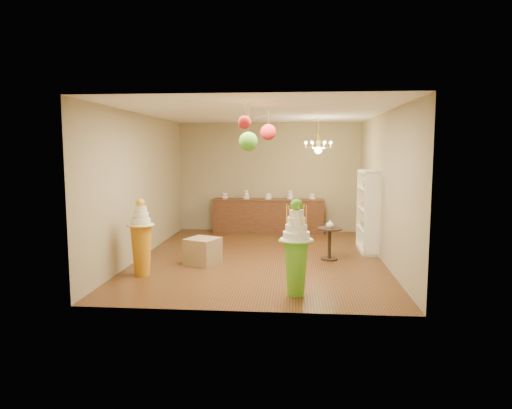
# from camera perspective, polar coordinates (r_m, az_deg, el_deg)

# --- Properties ---
(floor) EXTENTS (6.50, 6.50, 0.00)m
(floor) POSITION_cam_1_polar(r_m,az_deg,el_deg) (9.67, 0.51, -6.62)
(floor) COLOR #533016
(floor) RESTS_ON ground
(ceiling) EXTENTS (6.50, 6.50, 0.00)m
(ceiling) POSITION_cam_1_polar(r_m,az_deg,el_deg) (9.43, 0.52, 11.40)
(ceiling) COLOR white
(ceiling) RESTS_ON ground
(wall_back) EXTENTS (5.00, 0.04, 3.00)m
(wall_back) POSITION_cam_1_polar(r_m,az_deg,el_deg) (12.67, 1.62, 3.43)
(wall_back) COLOR tan
(wall_back) RESTS_ON ground
(wall_front) EXTENTS (5.00, 0.04, 3.00)m
(wall_front) POSITION_cam_1_polar(r_m,az_deg,el_deg) (6.21, -1.73, -0.07)
(wall_front) COLOR tan
(wall_front) RESTS_ON ground
(wall_left) EXTENTS (0.04, 6.50, 3.00)m
(wall_left) POSITION_cam_1_polar(r_m,az_deg,el_deg) (9.94, -14.03, 2.30)
(wall_left) COLOR tan
(wall_left) RESTS_ON ground
(wall_right) EXTENTS (0.04, 6.50, 3.00)m
(wall_right) POSITION_cam_1_polar(r_m,az_deg,el_deg) (9.58, 15.62, 2.09)
(wall_right) COLOR tan
(wall_right) RESTS_ON ground
(pedestal_green) EXTENTS (0.61, 0.61, 1.51)m
(pedestal_green) POSITION_cam_1_polar(r_m,az_deg,el_deg) (7.08, 5.02, -6.26)
(pedestal_green) COLOR #65BE2A
(pedestal_green) RESTS_ON floor
(pedestal_orange) EXTENTS (0.61, 0.61, 1.39)m
(pedestal_orange) POSITION_cam_1_polar(r_m,az_deg,el_deg) (8.44, -14.13, -4.76)
(pedestal_orange) COLOR orange
(pedestal_orange) RESTS_ON floor
(burlap_riser) EXTENTS (0.75, 0.75, 0.52)m
(burlap_riser) POSITION_cam_1_polar(r_m,az_deg,el_deg) (9.12, -6.68, -5.82)
(burlap_riser) COLOR #977E52
(burlap_riser) RESTS_ON floor
(sideboard) EXTENTS (3.04, 0.54, 1.16)m
(sideboard) POSITION_cam_1_polar(r_m,az_deg,el_deg) (12.49, 1.53, -1.33)
(sideboard) COLOR #542E1A
(sideboard) RESTS_ON floor
(shelving_unit) EXTENTS (0.33, 1.20, 1.80)m
(shelving_unit) POSITION_cam_1_polar(r_m,az_deg,el_deg) (10.39, 13.81, -0.82)
(shelving_unit) COLOR white
(shelving_unit) RESTS_ON floor
(round_table) EXTENTS (0.65, 0.65, 0.66)m
(round_table) POSITION_cam_1_polar(r_m,az_deg,el_deg) (9.50, 9.18, -4.30)
(round_table) COLOR black
(round_table) RESTS_ON floor
(vase) EXTENTS (0.18, 0.18, 0.16)m
(vase) POSITION_cam_1_polar(r_m,az_deg,el_deg) (9.45, 9.22, -2.41)
(vase) COLOR white
(vase) RESTS_ON round_table
(pom_red_left) EXTENTS (0.27, 0.27, 0.58)m
(pom_red_left) POSITION_cam_1_polar(r_m,az_deg,el_deg) (7.92, 1.54, 9.05)
(pom_red_left) COLOR #3A372A
(pom_red_left) RESTS_ON ceiling
(pom_green_mid) EXTENTS (0.31, 0.31, 0.77)m
(pom_green_mid) POSITION_cam_1_polar(r_m,az_deg,el_deg) (7.44, -0.97, 7.87)
(pom_green_mid) COLOR #3A372A
(pom_green_mid) RESTS_ON ceiling
(pom_red_right) EXTENTS (0.20, 0.20, 0.43)m
(pom_red_right) POSITION_cam_1_polar(r_m,az_deg,el_deg) (7.07, -1.43, 10.24)
(pom_red_right) COLOR #3A372A
(pom_red_right) RESTS_ON ceiling
(chandelier) EXTENTS (0.68, 0.68, 0.85)m
(chandelier) POSITION_cam_1_polar(r_m,az_deg,el_deg) (10.76, 7.78, 7.05)
(chandelier) COLOR #EECB54
(chandelier) RESTS_ON ceiling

